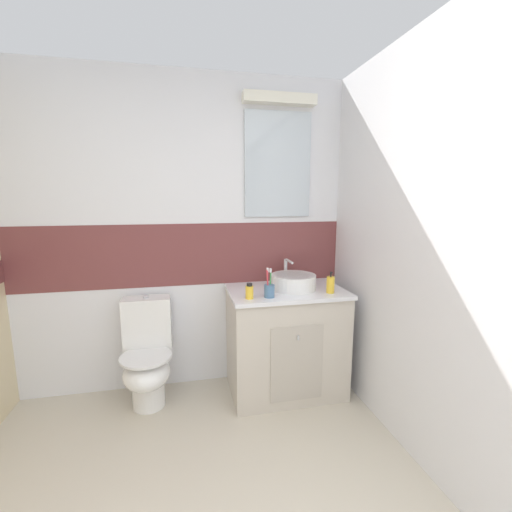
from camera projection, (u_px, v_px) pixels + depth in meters
The scene contains 9 objects.
ground_plane at pixel (196, 506), 1.75m from camera, with size 3.20×3.48×0.04m, color beige.
wall_back_tiled at pixel (186, 234), 2.74m from camera, with size 3.20×0.20×2.50m.
wall_right_plain at pixel (443, 255), 1.82m from camera, with size 0.10×3.48×2.50m, color white.
vanity_cabinet at pixel (285, 340), 2.72m from camera, with size 0.90×0.60×0.85m.
sink_basin at pixel (293, 281), 2.64m from camera, with size 0.35×0.39×0.21m.
toilet at pixel (147, 357), 2.55m from camera, with size 0.37×0.50×0.81m.
toothbrush_cup at pixel (269, 290), 2.42m from camera, with size 0.08×0.08×0.22m.
soap_dispenser at pixel (330, 285), 2.53m from camera, with size 0.06×0.06×0.16m.
lotion_bottle_short at pixel (249, 292), 2.38m from camera, with size 0.06×0.06×0.11m.
Camera 1 is at (-0.01, -0.34, 1.56)m, focal length 23.77 mm.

